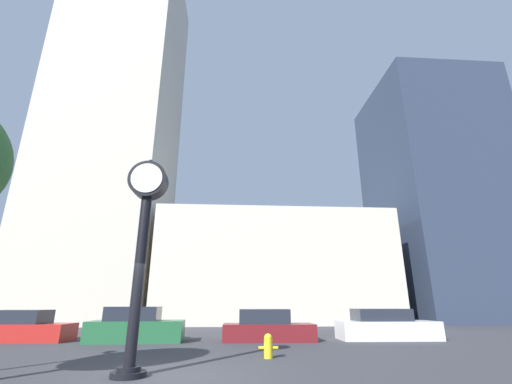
% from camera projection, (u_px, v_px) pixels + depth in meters
% --- Properties ---
extents(ground_plane, '(200.00, 200.00, 0.00)m').
position_uv_depth(ground_plane, '(167.00, 378.00, 7.59)').
color(ground_plane, '#38383D').
extents(building_tall_tower, '(10.73, 12.00, 39.20)m').
position_uv_depth(building_tall_tower, '(119.00, 123.00, 35.76)').
color(building_tall_tower, beige).
rests_on(building_tall_tower, ground_plane).
extents(building_storefront_row, '(19.73, 12.00, 9.19)m').
position_uv_depth(building_storefront_row, '(272.00, 270.00, 32.10)').
color(building_storefront_row, beige).
rests_on(building_storefront_row, ground_plane).
extents(building_glass_modern, '(11.11, 12.00, 24.59)m').
position_uv_depth(building_glass_modern, '(437.00, 196.00, 35.63)').
color(building_glass_modern, '#2D384C').
rests_on(building_glass_modern, ground_plane).
extents(street_clock, '(0.98, 0.79, 5.29)m').
position_uv_depth(street_clock, '(143.00, 232.00, 8.66)').
color(street_clock, black).
rests_on(street_clock, ground_plane).
extents(car_red, '(4.13, 1.81, 1.32)m').
position_uv_depth(car_red, '(21.00, 328.00, 15.06)').
color(car_red, red).
rests_on(car_red, ground_plane).
extents(car_green, '(4.05, 1.95, 1.46)m').
position_uv_depth(car_green, '(136.00, 327.00, 14.91)').
color(car_green, '#236038').
rests_on(car_green, ground_plane).
extents(car_maroon, '(4.08, 1.80, 1.35)m').
position_uv_depth(car_maroon, '(267.00, 328.00, 15.32)').
color(car_maroon, maroon).
rests_on(car_maroon, ground_plane).
extents(car_white, '(4.51, 1.90, 1.36)m').
position_uv_depth(car_white, '(385.00, 326.00, 15.89)').
color(car_white, silver).
rests_on(car_white, ground_plane).
extents(fire_hydrant_near, '(0.60, 0.26, 0.70)m').
position_uv_depth(fire_hydrant_near, '(268.00, 346.00, 10.41)').
color(fire_hydrant_near, yellow).
rests_on(fire_hydrant_near, ground_plane).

